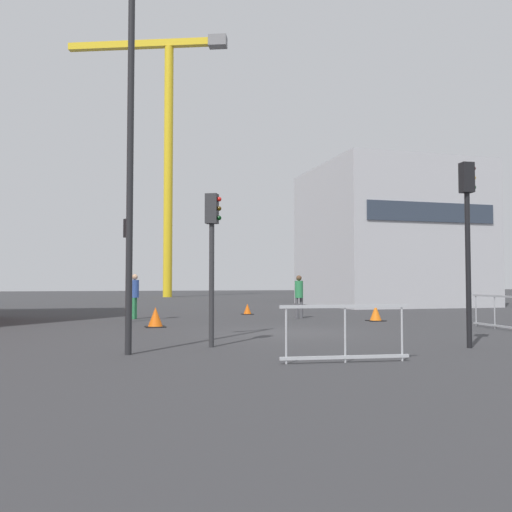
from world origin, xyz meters
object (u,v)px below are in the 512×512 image
object	(u,v)px
traffic_cone_by_barrier	(155,318)
traffic_light_far	(212,243)
traffic_light_verge	(468,224)
traffic_cone_striped	(247,310)
streetlamp_tall	(123,122)
construction_crane	(166,129)
pedestrian_waiting	(135,293)
traffic_light_corner	(127,252)
traffic_cone_orange	(376,314)
pedestrian_walking	(299,293)

from	to	relation	value
traffic_cone_by_barrier	traffic_light_far	bearing A→B (deg)	-83.67
traffic_light_verge	traffic_cone_striped	bearing A→B (deg)	96.06
streetlamp_tall	traffic_cone_by_barrier	bearing A→B (deg)	78.76
construction_crane	traffic_cone_striped	xyz separation A→B (m)	(0.24, -30.96, -16.64)
traffic_light_far	pedestrian_waiting	world-z (taller)	traffic_light_far
construction_crane	pedestrian_waiting	bearing A→B (deg)	-98.68
traffic_light_corner	traffic_cone_by_barrier	size ratio (longest dim) A/B	5.81
traffic_light_far	traffic_cone_orange	size ratio (longest dim) A/B	5.76
construction_crane	traffic_cone_by_barrier	size ratio (longest dim) A/B	39.07
pedestrian_waiting	traffic_light_far	bearing A→B (deg)	-84.13
traffic_cone_orange	pedestrian_walking	bearing A→B (deg)	134.24
construction_crane	traffic_light_corner	distance (m)	37.69
traffic_light_corner	traffic_light_verge	bearing A→B (deg)	-56.05
traffic_light_far	traffic_cone_by_barrier	world-z (taller)	traffic_light_far
traffic_light_corner	traffic_light_far	bearing A→B (deg)	-80.45
traffic_light_verge	pedestrian_waiting	distance (m)	14.16
streetlamp_tall	traffic_cone_orange	distance (m)	13.34
construction_crane	traffic_cone_striped	distance (m)	35.15
traffic_light_far	traffic_light_corner	world-z (taller)	traffic_light_corner
traffic_cone_striped	traffic_cone_orange	xyz separation A→B (m)	(3.63, -5.56, 0.06)
traffic_light_verge	pedestrian_walking	bearing A→B (deg)	90.76
streetlamp_tall	traffic_light_far	size ratio (longest dim) A/B	2.35
traffic_cone_striped	streetlamp_tall	bearing A→B (deg)	-115.17
traffic_light_corner	traffic_light_verge	size ratio (longest dim) A/B	0.91
pedestrian_waiting	traffic_cone_striped	size ratio (longest dim) A/B	3.64
pedestrian_walking	traffic_cone_striped	size ratio (longest dim) A/B	3.56
streetlamp_tall	pedestrian_waiting	bearing A→B (deg)	85.00
construction_crane	traffic_light_corner	world-z (taller)	construction_crane
traffic_light_verge	pedestrian_waiting	size ratio (longest dim) A/B	2.35
streetlamp_tall	traffic_light_far	xyz separation A→B (m)	(2.09, 0.95, -2.44)
pedestrian_waiting	traffic_cone_by_barrier	size ratio (longest dim) A/B	2.72
construction_crane	traffic_light_corner	size ratio (longest dim) A/B	6.73
pedestrian_waiting	traffic_cone_striped	distance (m)	5.59
traffic_light_verge	traffic_cone_striped	xyz separation A→B (m)	(-1.50, 14.10, -2.62)
traffic_light_far	pedestrian_waiting	distance (m)	10.69
pedestrian_walking	traffic_cone_by_barrier	world-z (taller)	pedestrian_walking
pedestrian_walking	pedestrian_waiting	xyz separation A→B (m)	(-6.59, 1.45, 0.03)
traffic_cone_striped	traffic_cone_by_barrier	bearing A→B (deg)	-127.99
construction_crane	traffic_light_far	bearing A→B (deg)	-95.17
pedestrian_waiting	traffic_light_verge	bearing A→B (deg)	-61.37
construction_crane	streetlamp_tall	world-z (taller)	construction_crane
streetlamp_tall	traffic_cone_orange	bearing A→B (deg)	38.02
traffic_light_corner	traffic_cone_striped	xyz separation A→B (m)	(5.63, 3.52, -2.39)
traffic_light_corner	pedestrian_waiting	size ratio (longest dim) A/B	2.13
construction_crane	traffic_light_verge	world-z (taller)	construction_crane
pedestrian_walking	traffic_cone_striped	xyz separation A→B (m)	(-1.35, 3.22, -0.81)
traffic_cone_striped	traffic_cone_orange	world-z (taller)	traffic_cone_orange
pedestrian_walking	traffic_cone_by_barrier	xyz separation A→B (m)	(-6.18, -2.96, -0.73)
traffic_light_corner	traffic_light_verge	distance (m)	12.77
traffic_light_far	traffic_cone_by_barrier	size ratio (longest dim) A/B	5.34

